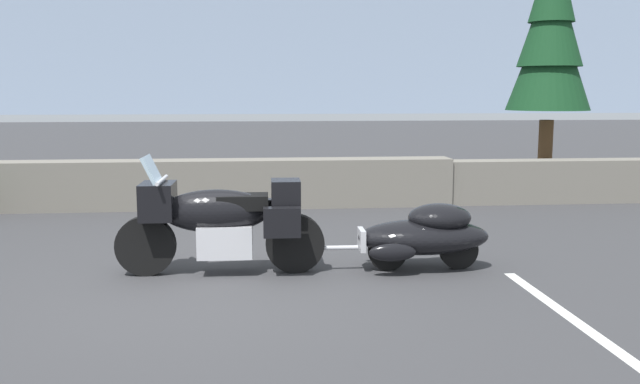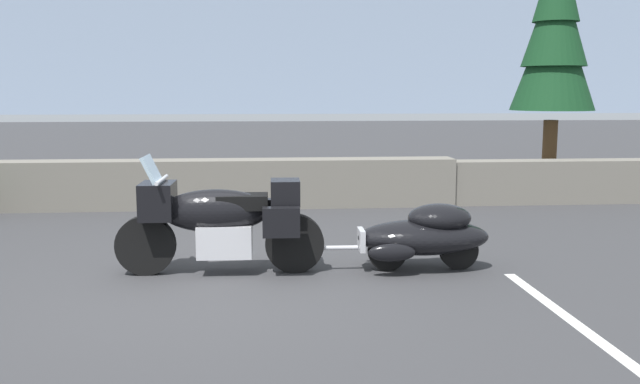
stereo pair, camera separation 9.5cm
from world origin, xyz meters
name	(u,v)px [view 2 (the right image)]	position (x,y,z in m)	size (l,w,h in m)	color
ground_plane	(202,289)	(0.00, 0.00, 0.00)	(80.00, 80.00, 0.00)	#38383A
stone_guard_wall	(212,185)	(-0.26, 5.05, 0.41)	(24.00, 0.60, 0.84)	slate
distant_ridgeline	(258,50)	(0.00, 95.03, 8.00)	(240.00, 80.00, 16.00)	#8C9EB7
touring_motorcycle	(220,219)	(0.15, 0.62, 0.62)	(2.31, 0.77, 1.33)	black
car_shaped_trailer	(424,234)	(2.46, 0.58, 0.41)	(2.21, 0.79, 0.76)	black
pine_tree_tall	(555,31)	(6.26, 6.13, 3.17)	(1.60, 1.60, 5.07)	brown
parking_stripe_marker	(584,329)	(3.36, -1.50, 0.00)	(0.12, 3.60, 0.01)	silver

